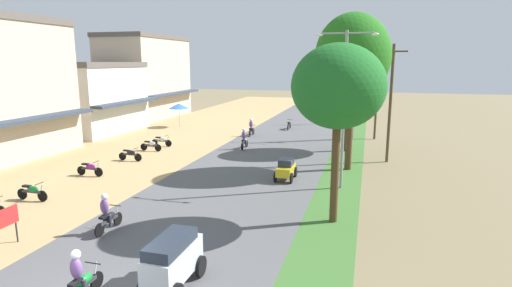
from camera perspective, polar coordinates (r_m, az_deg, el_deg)
name	(u,v)px	position (r m, az deg, el deg)	size (l,w,h in m)	color
shophouse_mid	(86,97)	(43.86, -22.74, 5.98)	(9.55, 9.75, 6.90)	silver
shophouse_far	(146,77)	(53.34, -15.15, 8.98)	(7.69, 12.45, 10.10)	#C6B299
parked_motorbike_second	(32,191)	(23.40, -28.84, -5.84)	(1.80, 0.54, 0.94)	black
parked_motorbike_third	(90,168)	(26.83, -22.22, -3.20)	(1.80, 0.54, 0.94)	black
parked_motorbike_fourth	(130,154)	(29.95, -17.18, -1.40)	(1.80, 0.54, 0.94)	black
parked_motorbike_fifth	(151,145)	(32.82, -14.48, -0.16)	(1.80, 0.54, 0.94)	black
parked_motorbike_sixth	(162,140)	(34.43, -13.05, 0.43)	(1.80, 0.54, 0.94)	black
street_signboard	(4,221)	(18.00, -31.84, -9.21)	(0.06, 1.30, 1.50)	#262628
vendor_umbrella	(179,106)	(44.17, -10.75, 5.19)	(2.20, 2.20, 2.52)	#99999E
median_tree_nearest	(338,87)	(17.17, 11.45, 7.72)	(3.89, 3.89, 7.62)	#4C351E
median_tree_second	(353,57)	(26.30, 13.39, 11.71)	(4.63, 4.63, 9.83)	#4C351E
median_tree_third	(348,82)	(31.99, 12.75, 8.47)	(4.57, 4.57, 7.82)	#4C351E
streetlamp_near	(344,101)	(22.21, 12.25, 5.89)	(3.16, 0.20, 8.45)	gray
streetlamp_mid	(355,85)	(37.35, 13.69, 7.92)	(3.16, 0.20, 8.41)	gray
streetlamp_far	(358,86)	(47.53, 14.11, 7.88)	(3.16, 0.20, 7.30)	gray
utility_pole_near	(377,90)	(38.07, 16.60, 7.21)	(1.80, 0.20, 8.54)	brown
utility_pole_far	(390,102)	(29.41, 18.31, 5.58)	(1.80, 0.20, 8.09)	brown
car_van_silver	(173,259)	(13.08, -11.60, -15.62)	(1.19, 2.41, 1.67)	#B7BCC1
car_hatchback_yellow	(286,168)	(24.11, 4.21, -3.47)	(1.04, 2.00, 1.23)	gold
motorbike_foreground_rider	(80,277)	(13.26, -23.38, -16.79)	(0.54, 1.80, 1.66)	black
motorbike_ahead_second	(107,213)	(17.85, -20.12, -9.18)	(0.54, 1.80, 1.66)	black
motorbike_ahead_third	(244,139)	(32.47, -1.66, 0.62)	(0.54, 1.80, 1.66)	black
motorbike_ahead_fourth	(251,128)	(38.19, -0.65, 2.25)	(0.54, 1.80, 1.66)	black
motorbike_ahead_fifth	(289,124)	(42.15, 4.67, 2.68)	(0.54, 1.80, 0.94)	black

